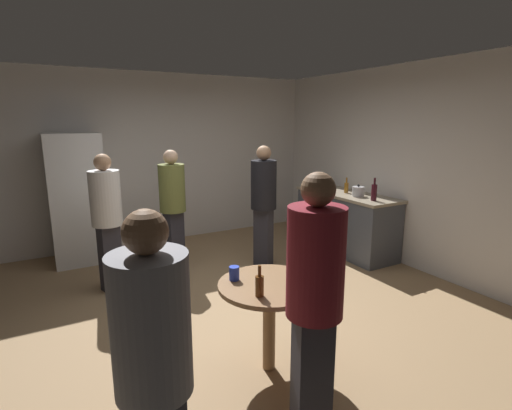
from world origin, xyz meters
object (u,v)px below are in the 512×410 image
(refrigerator, at_px, (77,199))
(kettle, at_px, (358,191))
(wine_bottle_on_counter, at_px, (374,192))
(beer_bottle_amber, at_px, (305,273))
(beer_bottle_on_counter, at_px, (346,187))
(foreground_table, at_px, (269,296))
(person_in_maroon_shirt, at_px, (315,290))
(person_in_olive_shirt, at_px, (173,201))
(person_in_white_shirt, at_px, (107,213))
(person_in_black_shirt, at_px, (264,197))
(plastic_cup_blue, at_px, (234,273))
(beer_bottle_brown, at_px, (260,285))
(person_in_gray_shirt, at_px, (153,360))

(refrigerator, relative_size, kettle, 7.38)
(wine_bottle_on_counter, height_order, beer_bottle_amber, wine_bottle_on_counter)
(beer_bottle_on_counter, xyz_separation_m, foreground_table, (-2.51, -1.95, -0.35))
(refrigerator, xyz_separation_m, foreground_table, (1.06, -3.42, -0.27))
(person_in_maroon_shirt, bearing_deg, beer_bottle_on_counter, -30.50)
(beer_bottle_amber, bearing_deg, kettle, 38.67)
(kettle, distance_m, person_in_olive_shirt, 2.60)
(foreground_table, xyz_separation_m, person_in_white_shirt, (-0.85, 2.18, 0.31))
(kettle, xyz_separation_m, beer_bottle_on_counter, (0.04, 0.29, 0.01))
(person_in_olive_shirt, relative_size, person_in_black_shirt, 0.97)
(kettle, bearing_deg, plastic_cup_blue, -151.33)
(plastic_cup_blue, distance_m, person_in_white_shirt, 2.10)
(kettle, xyz_separation_m, person_in_black_shirt, (-1.38, 0.32, -0.01))
(wine_bottle_on_counter, distance_m, beer_bottle_amber, 2.66)
(beer_bottle_on_counter, distance_m, person_in_white_shirt, 3.37)
(person_in_white_shirt, bearing_deg, person_in_maroon_shirt, -2.19)
(person_in_black_shirt, bearing_deg, wine_bottle_on_counter, 124.41)
(beer_bottle_on_counter, xyz_separation_m, plastic_cup_blue, (-2.72, -1.76, -0.19))
(kettle, bearing_deg, person_in_black_shirt, 167.16)
(beer_bottle_brown, distance_m, person_in_maroon_shirt, 0.58)
(foreground_table, height_order, beer_bottle_brown, beer_bottle_brown)
(kettle, xyz_separation_m, person_in_olive_shirt, (-2.46, 0.85, -0.04))
(beer_bottle_brown, bearing_deg, foreground_table, 41.69)
(beer_bottle_on_counter, height_order, foreground_table, beer_bottle_on_counter)
(refrigerator, distance_m, kettle, 3.95)
(kettle, height_order, person_in_gray_shirt, person_in_gray_shirt)
(kettle, xyz_separation_m, foreground_table, (-2.48, -1.66, -0.34))
(foreground_table, relative_size, beer_bottle_amber, 3.48)
(beer_bottle_amber, relative_size, plastic_cup_blue, 2.09)
(kettle, bearing_deg, beer_bottle_brown, -145.63)
(beer_bottle_brown, bearing_deg, beer_bottle_on_counter, 38.08)
(foreground_table, bearing_deg, person_in_white_shirt, 111.28)
(person_in_white_shirt, xyz_separation_m, person_in_gray_shirt, (-0.26, -3.05, 0.01))
(refrigerator, xyz_separation_m, beer_bottle_on_counter, (3.57, -1.47, 0.08))
(person_in_olive_shirt, relative_size, person_in_gray_shirt, 0.99)
(refrigerator, bearing_deg, foreground_table, -72.81)
(kettle, distance_m, person_in_white_shirt, 3.37)
(wine_bottle_on_counter, distance_m, beer_bottle_on_counter, 0.62)
(beer_bottle_amber, distance_m, person_in_white_shirt, 2.56)
(kettle, relative_size, person_in_black_shirt, 0.15)
(kettle, distance_m, beer_bottle_brown, 3.22)
(wine_bottle_on_counter, bearing_deg, person_in_white_shirt, 165.57)
(person_in_gray_shirt, bearing_deg, plastic_cup_blue, 26.20)
(beer_bottle_amber, relative_size, person_in_gray_shirt, 0.14)
(beer_bottle_on_counter, relative_size, person_in_gray_shirt, 0.14)
(wine_bottle_on_counter, height_order, person_in_black_shirt, person_in_black_shirt)
(person_in_black_shirt, relative_size, person_in_gray_shirt, 1.02)
(beer_bottle_amber, xyz_separation_m, person_in_olive_shirt, (-0.22, 2.64, 0.11))
(foreground_table, bearing_deg, person_in_gray_shirt, -142.15)
(person_in_black_shirt, height_order, person_in_gray_shirt, person_in_black_shirt)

